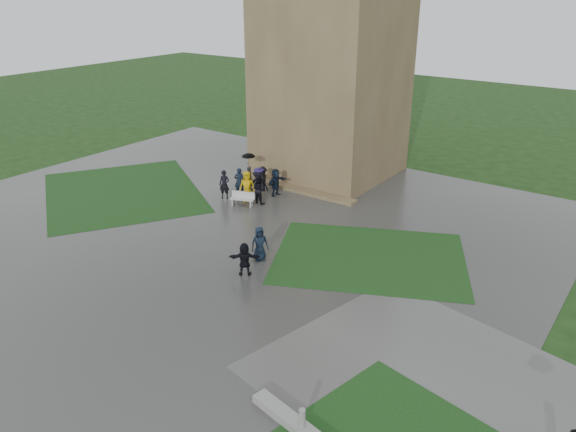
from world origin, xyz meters
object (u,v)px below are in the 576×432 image
Objects in this scene: tower at (333,38)px; pedestrian_near at (245,259)px; pedestrian_mid at (260,244)px; bench at (243,199)px.

tower is 11.52× the size of pedestrian_near.
pedestrian_mid is 1.62m from pedestrian_near.
bench is (-0.87, -8.31, -8.56)m from tower.
tower is 16.13m from pedestrian_mid.
tower is 17.56m from pedestrian_near.
pedestrian_near is (5.57, -6.49, 0.36)m from bench.
pedestrian_mid reaches higher than pedestrian_near.
bench is 8.56m from pedestrian_near.
tower is 11.96m from bench.
tower reaches higher than bench.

